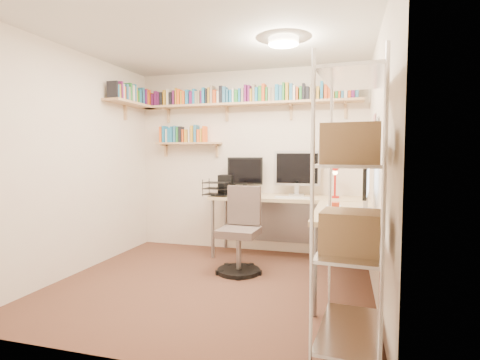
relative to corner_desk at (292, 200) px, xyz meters
name	(u,v)px	position (x,y,z in m)	size (l,w,h in m)	color
ground	(211,284)	(-0.70, -0.95, -0.79)	(3.20, 3.20, 0.00)	#4F2C22
room_shell	(211,134)	(-0.70, -0.94, 0.76)	(3.24, 3.04, 2.52)	beige
wall_shelves	(214,104)	(-1.13, 0.35, 1.23)	(3.12, 1.09, 0.80)	tan
corner_desk	(292,200)	(0.00, 0.00, 0.00)	(2.14, 2.08, 1.39)	#D3AF89
office_chair	(240,236)	(-0.53, -0.46, -0.38)	(0.51, 0.52, 0.98)	black
wire_rack	(352,190)	(0.66, -1.98, 0.32)	(0.48, 0.87, 1.94)	silver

